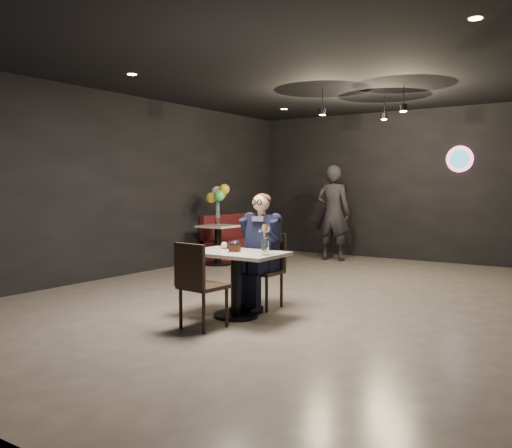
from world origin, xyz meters
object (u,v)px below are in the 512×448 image
Objects in this scene: seated_man at (262,249)px; chair_far at (262,271)px; chair_near at (204,285)px; side_table at (218,244)px; booth_bench at (236,236)px; balloon_vase at (218,221)px; sundae_glass at (265,246)px; passerby at (333,213)px; main_table at (236,284)px.

chair_far is at bearing 0.00° from seated_man.
side_table is (-2.70, 3.71, -0.07)m from chair_near.
booth_bench is 12.80× the size of balloon_vase.
passerby is (-1.60, 4.97, 0.11)m from sundae_glass.
sundae_glass is 0.10× the size of booth_bench.
chair_far is 3.74m from side_table.
chair_far is at bearing 95.82° from chair_near.
seated_man is 4.51m from passerby.
sundae_glass is 0.24× the size of side_table.
booth_bench is (-3.00, 3.58, -0.27)m from seated_man.
booth_bench is at bearing 129.92° from seated_man.
sundae_glass is at bearing -50.68° from booth_bench.
side_table is (-2.70, 2.58, -0.07)m from chair_far.
passerby reaches higher than chair_near.
chair_near is 4.98× the size of sundae_glass.
chair_near is at bearing 94.61° from passerby.
sundae_glass is at bearing -8.04° from main_table.
booth_bench is (-3.44, 4.20, -0.39)m from sundae_glass.
seated_man is 0.76m from sundae_glass.
passerby is at bearing 49.04° from balloon_vase.
chair_near is 4.60m from balloon_vase.
passerby is (1.54, 1.77, 0.56)m from side_table.
main_table is at bearing -49.26° from balloon_vase.
chair_near is 0.64× the size of seated_man.
chair_near is 0.48× the size of passerby.
passerby is (-1.16, 4.91, 0.58)m from main_table.
chair_far is (0.00, 0.55, 0.09)m from main_table.
side_table is at bearing -73.30° from booth_bench.
seated_man is 3.75m from side_table.
side_table is at bearing 0.00° from balloon_vase.
chair_far is 0.84m from sundae_glass.
booth_bench is at bearing 128.30° from chair_near.
balloon_vase is at bearing 136.25° from seated_man.
booth_bench is (-3.00, 3.58, -0.01)m from chair_far.
chair_near is 0.78m from sundae_glass.
chair_far is at bearing -43.75° from side_table.
main_table is 0.58m from chair_near.
balloon_vase is (-2.70, 2.58, 0.10)m from seated_man.
chair_far is at bearing 125.57° from sundae_glass.
booth_bench is 1.11m from balloon_vase.
seated_man is at bearing -43.75° from side_table.
chair_far is 4.67m from booth_bench.
side_table is (0.30, -1.00, -0.06)m from booth_bench.
chair_far is at bearing -43.75° from balloon_vase.
seated_man reaches higher than sundae_glass.
balloon_vase is (0.00, 0.00, 0.43)m from side_table.
main_table is 5.07m from passerby.
sundae_glass is (0.44, -0.61, 0.12)m from seated_man.
side_table is 0.43m from balloon_vase.
chair_near is at bearing -90.00° from main_table.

